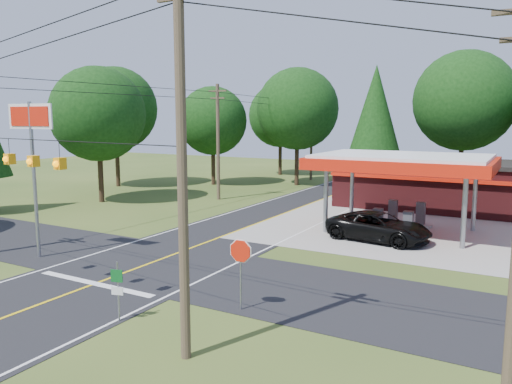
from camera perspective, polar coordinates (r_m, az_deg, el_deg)
The scene contains 15 objects.
ground at distance 25.38m, azimuth -11.90°, elevation -7.97°, with size 120.00×120.00×0.00m, color #344D1B.
main_highway at distance 25.37m, azimuth -11.90°, elevation -7.95°, with size 8.00×120.00×0.02m, color black.
cross_road at distance 25.37m, azimuth -11.90°, elevation -7.94°, with size 70.00×7.00×0.02m, color black.
lane_center_yellow at distance 25.37m, azimuth -11.90°, elevation -7.91°, with size 0.15×110.00×0.00m, color yellow.
gas_canopy at distance 32.13m, azimuth 16.37°, elevation 3.05°, with size 10.60×7.40×4.88m.
convenience_store at distance 41.96m, azimuth 20.69°, elevation 0.80°, with size 16.40×7.55×3.80m.
utility_pole_near_right at distance 14.23m, azimuth -8.48°, elevation 3.80°, with size 1.80×0.30×11.50m.
utility_pole_far_left at distance 43.58m, azimuth -4.37°, elevation 5.93°, with size 1.80×0.30×10.00m.
utility_pole_north at distance 57.88m, azimuth 6.35°, elevation 6.06°, with size 0.30×0.30×9.50m.
overhead_beacons at distance 21.11m, azimuth -25.36°, elevation 5.25°, with size 17.04×2.04×1.03m.
treeline_backdrop at distance 44.92m, azimuth 9.51°, elevation 8.83°, with size 70.27×51.59×13.30m.
suv_car at distance 29.89m, azimuth 13.85°, elevation -3.90°, with size 5.97×5.97×1.66m, color black.
big_stop_sign at distance 27.29m, azimuth -24.27°, elevation 5.39°, with size 2.93×0.31×7.90m.
octagonal_stop_sign at distance 18.45m, azimuth -1.78°, elevation -7.38°, with size 0.94×0.10×2.74m.
route_sign_post at distance 18.32m, azimuth -15.56°, elevation -10.34°, with size 0.44×0.14×2.16m.
Camera 1 is at (16.22, -18.19, 7.08)m, focal length 35.00 mm.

